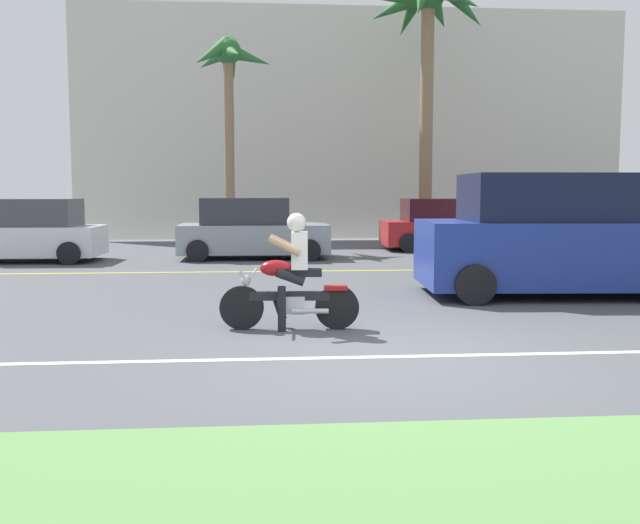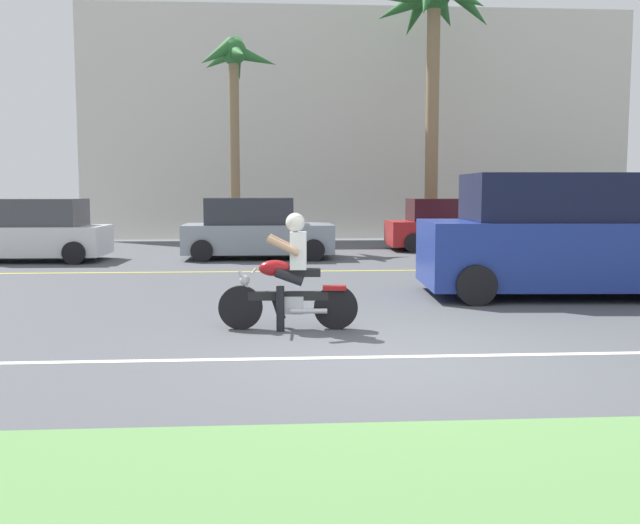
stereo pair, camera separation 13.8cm
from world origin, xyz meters
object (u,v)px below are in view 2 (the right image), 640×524
at_px(parked_car_0, 32,232).
at_px(parked_car_2, 456,226).
at_px(palm_tree_0, 433,15).
at_px(suv_nearby, 563,237).
at_px(parked_car_1, 256,230).
at_px(motorcyclist, 289,280).
at_px(palm_tree_1, 234,75).
at_px(parked_car_3, 632,226).

xyz_separation_m(parked_car_0, parked_car_2, (11.62, 2.61, -0.01)).
height_order(parked_car_0, palm_tree_0, palm_tree_0).
relative_size(suv_nearby, parked_car_1, 1.25).
relative_size(motorcyclist, palm_tree_1, 0.28).
bearing_deg(parked_car_1, parked_car_2, 20.29).
xyz_separation_m(suv_nearby, palm_tree_1, (-6.05, 10.38, 4.28)).
height_order(motorcyclist, palm_tree_1, palm_tree_1).
xyz_separation_m(suv_nearby, palm_tree_0, (0.41, 11.97, 6.55)).
height_order(motorcyclist, palm_tree_0, palm_tree_0).
relative_size(parked_car_0, parked_car_2, 0.90).
distance_m(parked_car_2, parked_car_3, 5.48).
bearing_deg(parked_car_3, motorcyclist, -132.20).
bearing_deg(motorcyclist, palm_tree_0, 70.71).
height_order(parked_car_0, parked_car_3, parked_car_0).
bearing_deg(palm_tree_1, parked_car_1, -77.83).
bearing_deg(parked_car_3, parked_car_2, 179.83).
relative_size(motorcyclist, parked_car_2, 0.42).
height_order(motorcyclist, parked_car_3, parked_car_3).
xyz_separation_m(motorcyclist, suv_nearby, (4.70, 2.63, 0.36)).
distance_m(parked_car_0, parked_car_1, 5.67).
relative_size(parked_car_1, palm_tree_1, 0.60).
xyz_separation_m(motorcyclist, palm_tree_0, (5.11, 14.60, 6.91)).
relative_size(parked_car_1, parked_car_2, 0.91).
distance_m(parked_car_2, palm_tree_1, 8.15).
bearing_deg(suv_nearby, parked_car_2, 86.15).
xyz_separation_m(parked_car_0, parked_car_3, (17.09, 2.60, -0.02)).
bearing_deg(parked_car_0, parked_car_2, 12.67).
xyz_separation_m(parked_car_3, palm_tree_0, (-5.69, 2.68, 6.83)).
xyz_separation_m(motorcyclist, parked_car_0, (-6.29, 9.32, 0.10)).
bearing_deg(palm_tree_0, parked_car_0, -155.15).
bearing_deg(parked_car_0, parked_car_3, 8.64).
bearing_deg(motorcyclist, parked_car_3, 47.80).
height_order(suv_nearby, parked_car_3, suv_nearby).
distance_m(parked_car_3, palm_tree_1, 13.03).
distance_m(parked_car_0, parked_car_3, 17.29).
relative_size(suv_nearby, parked_car_2, 1.14).
height_order(suv_nearby, parked_car_1, suv_nearby).
height_order(parked_car_1, palm_tree_0, palm_tree_0).
bearing_deg(palm_tree_0, motorcyclist, -109.29).
height_order(parked_car_2, palm_tree_1, palm_tree_1).
xyz_separation_m(motorcyclist, parked_car_2, (5.33, 11.93, 0.09)).
relative_size(motorcyclist, suv_nearby, 0.37).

